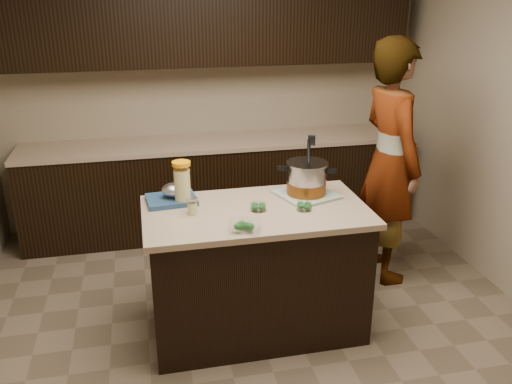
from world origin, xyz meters
TOP-DOWN VIEW (x-y plane):
  - ground_plane at (0.00, 0.00)m, footprint 4.00×4.00m
  - room_shell at (0.00, 0.00)m, footprint 4.04×4.04m
  - back_cabinets at (0.00, 1.74)m, footprint 3.60×0.63m
  - island at (0.00, 0.00)m, footprint 1.46×0.81m
  - dish_towel at (0.39, 0.16)m, footprint 0.46×0.46m
  - stock_pot at (0.39, 0.16)m, footprint 0.38×0.37m
  - lemonade_pitcher at (-0.45, 0.19)m, footprint 0.15×0.15m
  - mason_jar at (-0.41, 0.01)m, footprint 0.09×0.09m
  - broccoli_tub_left at (0.01, -0.02)m, footprint 0.13×0.13m
  - broccoli_tub_right at (0.30, -0.08)m, footprint 0.12×0.12m
  - broccoli_tub_rect at (-0.13, -0.31)m, footprint 0.20×0.17m
  - blue_tray at (-0.52, 0.25)m, footprint 0.35×0.29m
  - person at (1.19, 0.55)m, footprint 0.50×0.73m

SIDE VIEW (x-z plane):
  - ground_plane at x=0.00m, z-range 0.00..0.00m
  - island at x=0.00m, z-range 0.00..0.90m
  - dish_towel at x=0.39m, z-range 0.90..0.92m
  - broccoli_tub_right at x=0.30m, z-range 0.90..0.95m
  - broccoli_tub_left at x=0.01m, z-range 0.90..0.95m
  - broccoli_tub_rect at x=-0.13m, z-range 0.90..0.96m
  - back_cabinets at x=0.00m, z-range -0.22..2.10m
  - blue_tray at x=-0.52m, z-range 0.88..1.00m
  - mason_jar at x=-0.41m, z-range 0.89..1.01m
  - person at x=1.19m, z-range 0.00..1.92m
  - stock_pot at x=0.39m, z-range 0.81..1.22m
  - lemonade_pitcher at x=-0.45m, z-range 0.89..1.18m
  - room_shell at x=0.00m, z-range 0.35..3.07m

